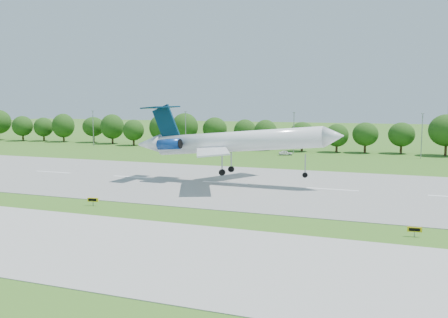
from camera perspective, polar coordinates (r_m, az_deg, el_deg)
ground at (r=65.04m, az=8.90°, el=-7.14°), size 600.00×600.00×0.00m
runway at (r=89.15m, az=12.25°, el=-3.44°), size 400.00×45.00×0.08m
taxiway at (r=48.23m, az=4.35°, el=-11.94°), size 400.00×23.00×0.08m
tree_line at (r=154.68m, az=16.06°, el=2.96°), size 288.40×8.40×10.40m
light_poles at (r=144.97m, az=14.74°, el=2.83°), size 175.90×0.25×12.19m
airliner at (r=93.06m, az=0.38°, el=2.05°), size 40.80×29.70×13.04m
taxi_sign_left at (r=76.46m, az=-14.75°, el=-4.54°), size 1.67×0.50×1.17m
taxi_sign_centre at (r=61.30m, az=20.95°, el=-7.55°), size 1.62×0.36×1.13m
service_vehicle_a at (r=155.30m, az=2.05°, el=1.16°), size 3.83×1.92×1.21m
service_vehicle_b at (r=143.61m, az=7.04°, el=0.69°), size 4.19×2.71×1.33m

